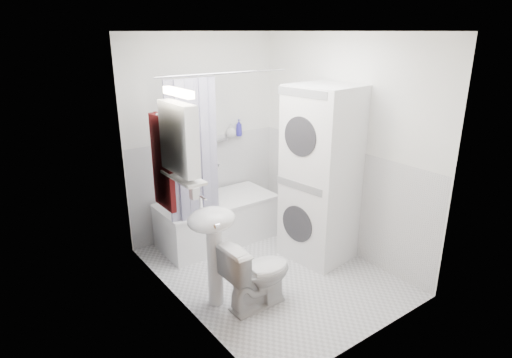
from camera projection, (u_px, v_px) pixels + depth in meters
floor at (270, 271)px, 4.52m from camera, size 2.60×2.60×0.00m
room_walls at (271, 133)px, 4.04m from camera, size 2.60×2.60×2.60m
wainscot at (253, 210)px, 4.55m from camera, size 1.98×2.58×2.58m
door at (217, 226)px, 3.24m from camera, size 0.05×2.00×2.00m
bathtub at (217, 219)px, 5.08m from camera, size 1.38×0.66×0.53m
tub_spout at (216, 164)px, 5.27m from camera, size 0.04×0.12×0.04m
curtain_rod at (226, 73)px, 4.32m from camera, size 1.56×0.02×0.02m
shower_curtain at (194, 151)px, 4.34m from camera, size 0.55×0.02×1.45m
sink at (213, 235)px, 3.77m from camera, size 0.44×0.37×1.04m
medicine_cabinet at (179, 136)px, 3.58m from camera, size 0.13×0.50×0.71m
shelf at (183, 177)px, 3.71m from camera, size 0.18×0.54×0.02m
shower_caddy at (219, 140)px, 5.19m from camera, size 0.22×0.06×0.02m
towel at (163, 161)px, 3.88m from camera, size 0.07×0.37×0.89m
washer_dryer at (322, 175)px, 4.56m from camera, size 0.76×0.75×1.90m
toilet at (258, 274)px, 3.86m from camera, size 0.67×0.38×0.65m
soap_pump at (195, 195)px, 4.00m from camera, size 0.08×0.17×0.08m
shelf_bottle at (191, 177)px, 3.58m from camera, size 0.07×0.18×0.07m
shelf_cup at (177, 167)px, 3.78m from camera, size 0.10×0.09×0.10m
shampoo_a at (231, 132)px, 5.26m from camera, size 0.13×0.17×0.13m
shampoo_b at (239, 133)px, 5.34m from camera, size 0.08×0.21×0.08m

